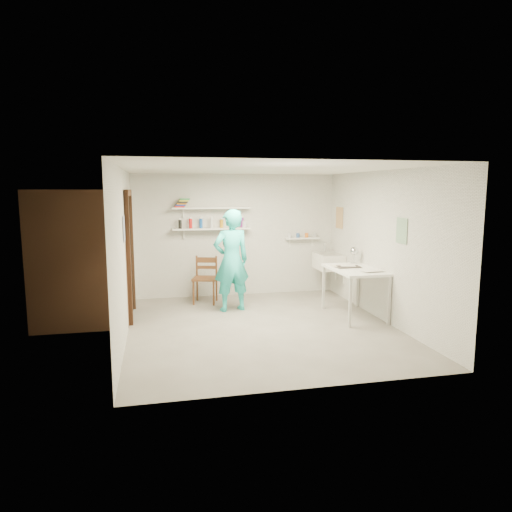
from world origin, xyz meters
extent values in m
cube|color=slate|center=(0.00, 0.00, -0.01)|extent=(4.00, 4.50, 0.02)
cube|color=silver|center=(0.00, 0.00, 2.41)|extent=(4.00, 4.50, 0.02)
cube|color=silver|center=(0.00, 2.26, 1.20)|extent=(4.00, 0.02, 2.40)
cube|color=silver|center=(0.00, -2.26, 1.20)|extent=(4.00, 0.02, 2.40)
cube|color=silver|center=(-2.01, 0.00, 1.20)|extent=(0.02, 4.50, 2.40)
cube|color=silver|center=(2.01, 0.00, 1.20)|extent=(0.02, 4.50, 2.40)
cube|color=black|center=(-1.99, 1.05, 1.00)|extent=(0.02, 0.90, 2.00)
cube|color=brown|center=(-2.70, 1.05, 1.05)|extent=(1.40, 1.50, 2.10)
cube|color=brown|center=(-1.97, 1.05, 2.05)|extent=(0.06, 1.05, 0.10)
cube|color=brown|center=(-1.97, 0.55, 1.00)|extent=(0.06, 0.10, 2.00)
cube|color=brown|center=(-1.97, 1.55, 1.00)|extent=(0.06, 0.10, 2.00)
cube|color=white|center=(-0.50, 2.13, 1.35)|extent=(1.50, 0.22, 0.03)
cube|color=white|center=(-0.50, 2.13, 1.75)|extent=(1.50, 0.22, 0.03)
cube|color=white|center=(1.35, 2.17, 1.12)|extent=(0.70, 0.14, 0.03)
cube|color=#334C7F|center=(-1.99, 0.05, 1.55)|extent=(0.01, 0.28, 0.36)
cube|color=#995933|center=(1.99, 1.80, 1.55)|extent=(0.01, 0.34, 0.42)
cube|color=#3F724C|center=(1.99, -0.55, 1.50)|extent=(0.01, 0.30, 0.38)
cube|color=white|center=(1.75, 1.70, 0.70)|extent=(0.48, 0.60, 0.30)
imported|color=#2AD2CC|center=(-0.29, 1.07, 0.89)|extent=(0.72, 0.54, 1.77)
cylinder|color=#CCB58B|center=(-0.25, 1.28, 1.18)|extent=(0.32, 0.10, 0.32)
cube|color=brown|center=(-0.69, 1.70, 0.46)|extent=(0.53, 0.52, 0.93)
cube|color=white|center=(1.64, 0.25, 0.41)|extent=(0.73, 1.22, 0.81)
sphere|color=silver|center=(1.84, 0.74, 1.03)|extent=(0.15, 0.15, 0.15)
cylinder|color=black|center=(-1.10, 2.13, 1.45)|extent=(0.06, 0.06, 0.17)
cylinder|color=red|center=(-0.90, 2.13, 1.45)|extent=(0.06, 0.06, 0.17)
cylinder|color=blue|center=(-0.70, 2.13, 1.45)|extent=(0.06, 0.06, 0.17)
cylinder|color=white|center=(-0.50, 2.13, 1.45)|extent=(0.06, 0.06, 0.17)
cylinder|color=orange|center=(-0.30, 2.13, 1.45)|extent=(0.06, 0.06, 0.17)
cylinder|color=#268C3F|center=(-0.10, 2.13, 1.45)|extent=(0.06, 0.06, 0.17)
cylinder|color=#8C268C|center=(0.10, 2.13, 1.45)|extent=(0.06, 0.06, 0.17)
cube|color=red|center=(-1.10, 2.13, 1.78)|extent=(0.18, 0.14, 0.03)
cube|color=#1933A5|center=(-1.08, 2.13, 1.81)|extent=(0.18, 0.14, 0.03)
cube|color=orange|center=(-1.06, 2.13, 1.83)|extent=(0.18, 0.14, 0.03)
cube|color=black|center=(-1.04, 2.13, 1.86)|extent=(0.18, 0.14, 0.03)
cube|color=yellow|center=(-1.02, 2.13, 1.89)|extent=(0.18, 0.14, 0.03)
cube|color=#338C4C|center=(-1.00, 2.13, 1.92)|extent=(0.18, 0.14, 0.03)
cylinder|color=silver|center=(1.14, 2.17, 1.18)|extent=(0.07, 0.07, 0.09)
cylinder|color=#335999|center=(1.28, 2.17, 1.18)|extent=(0.07, 0.07, 0.09)
cylinder|color=orange|center=(1.42, 2.17, 1.18)|extent=(0.07, 0.07, 0.09)
cylinder|color=#999999|center=(1.56, 2.17, 1.18)|extent=(0.07, 0.07, 0.09)
cube|color=silver|center=(1.64, 0.25, 0.81)|extent=(0.30, 0.22, 0.00)
cube|color=#4C4742|center=(1.64, 0.25, 0.82)|extent=(0.30, 0.22, 0.00)
cube|color=beige|center=(1.64, 0.25, 0.82)|extent=(0.30, 0.22, 0.00)
cube|color=#383330|center=(1.64, 0.25, 0.82)|extent=(0.30, 0.22, 0.00)
cube|color=silver|center=(1.64, 0.25, 0.83)|extent=(0.30, 0.22, 0.00)
cube|color=silver|center=(1.64, 0.25, 0.83)|extent=(0.30, 0.22, 0.00)
camera|label=1|loc=(-1.54, -6.63, 2.10)|focal=32.00mm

